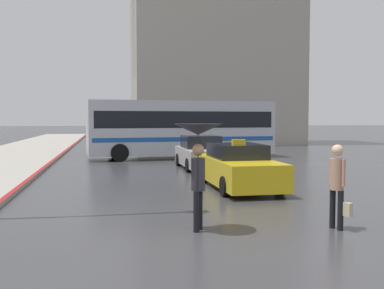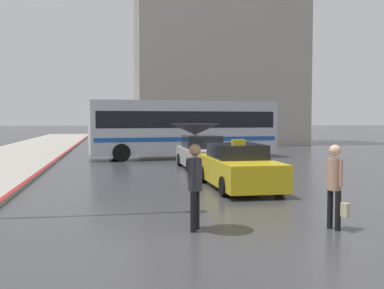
# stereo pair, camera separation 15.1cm
# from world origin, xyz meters

# --- Properties ---
(ground_plane) EXTENTS (300.00, 300.00, 0.00)m
(ground_plane) POSITION_xyz_m (0.00, 0.00, 0.00)
(ground_plane) COLOR #38383A
(taxi) EXTENTS (1.91, 4.71, 1.61)m
(taxi) POSITION_xyz_m (1.95, 6.82, 0.68)
(taxi) COLOR gold
(taxi) RESTS_ON ground_plane
(sedan_red) EXTENTS (1.91, 4.31, 1.51)m
(sedan_red) POSITION_xyz_m (1.99, 12.84, 0.69)
(sedan_red) COLOR #B7B2AD
(sedan_red) RESTS_ON ground_plane
(city_bus) EXTENTS (10.93, 3.52, 3.30)m
(city_bus) POSITION_xyz_m (2.02, 18.40, 1.83)
(city_bus) COLOR #B2B7C1
(city_bus) RESTS_ON ground_plane
(pedestrian_with_umbrella) EXTENTS (0.99, 0.99, 2.18)m
(pedestrian_with_umbrella) POSITION_xyz_m (-0.49, 1.50, 1.74)
(pedestrian_with_umbrella) COLOR black
(pedestrian_with_umbrella) RESTS_ON ground_plane
(pedestrian_man) EXTENTS (0.36, 0.54, 1.75)m
(pedestrian_man) POSITION_xyz_m (2.34, 1.09, 0.99)
(pedestrian_man) COLOR black
(pedestrian_man) RESTS_ON ground_plane
(traffic_light) EXTENTS (3.84, 0.38, 6.35)m
(traffic_light) POSITION_xyz_m (-4.18, 3.44, 4.40)
(traffic_light) COLOR black
(traffic_light) RESTS_ON ground_plane
(building_tower_near) EXTENTS (14.75, 8.53, 26.36)m
(building_tower_near) POSITION_xyz_m (7.52, 33.16, 13.18)
(building_tower_near) COLOR #A39E93
(building_tower_near) RESTS_ON ground_plane
(monument_cross) EXTENTS (9.65, 0.90, 21.93)m
(monument_cross) POSITION_xyz_m (1.84, 32.24, 12.44)
(monument_cross) COLOR white
(monument_cross) RESTS_ON ground_plane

